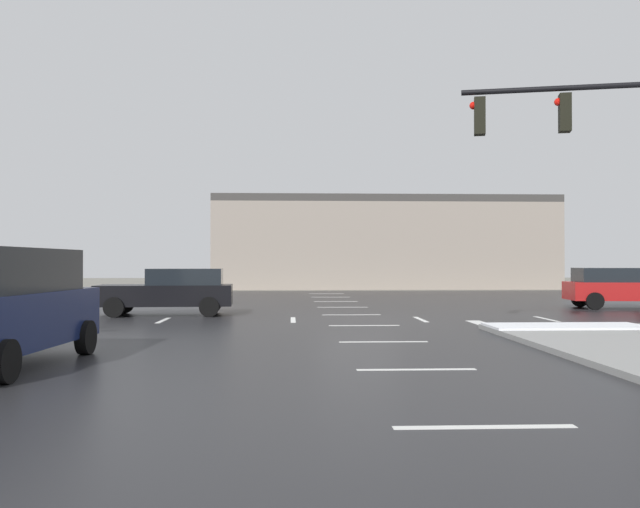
{
  "coord_description": "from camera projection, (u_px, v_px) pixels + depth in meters",
  "views": [
    {
      "loc": [
        -2.11,
        -21.36,
        1.8
      ],
      "look_at": [
        -0.86,
        6.74,
        2.16
      ],
      "focal_mm": 38.56,
      "sensor_mm": 36.0,
      "label": 1
    }
  ],
  "objects": [
    {
      "name": "strip_building_background",
      "position": [
        381.0,
        243.0,
        49.47
      ],
      "size": [
        23.62,
        8.0,
        6.39
      ],
      "color": "gray",
      "rests_on": "ground_plane"
    },
    {
      "name": "ground_plane",
      "position": [
        357.0,
        320.0,
        21.41
      ],
      "size": [
        120.0,
        120.0,
        0.0
      ],
      "primitive_type": "plane",
      "color": "slate"
    },
    {
      "name": "sedan_black",
      "position": [
        171.0,
        291.0,
        23.32
      ],
      "size": [
        4.61,
        2.22,
        1.58
      ],
      "rotation": [
        0.0,
        0.0,
        3.2
      ],
      "color": "black",
      "rests_on": "road_asphalt"
    },
    {
      "name": "sedan_red",
      "position": [
        622.0,
        287.0,
        26.74
      ],
      "size": [
        4.67,
        2.41,
        1.58
      ],
      "rotation": [
        0.0,
        0.0,
        -0.11
      ],
      "color": "#B21919",
      "rests_on": "road_asphalt"
    },
    {
      "name": "road_asphalt",
      "position": [
        357.0,
        320.0,
        21.41
      ],
      "size": [
        44.0,
        44.0,
        0.02
      ],
      "primitive_type": "cube",
      "color": "#232326",
      "rests_on": "ground_plane"
    },
    {
      "name": "traffic_signal_mast",
      "position": [
        601.0,
        159.0,
        16.99
      ],
      "size": [
        4.65,
        1.36,
        6.44
      ],
      "rotation": [
        0.0,
        0.0,
        2.9
      ],
      "color": "black",
      "rests_on": "sidewalk_corner"
    },
    {
      "name": "lane_markings",
      "position": [
        403.0,
        323.0,
        20.09
      ],
      "size": [
        36.15,
        36.15,
        0.01
      ],
      "color": "silver",
      "rests_on": "road_asphalt"
    },
    {
      "name": "snow_strip_curbside",
      "position": [
        566.0,
        326.0,
        17.64
      ],
      "size": [
        4.0,
        1.6,
        0.06
      ],
      "primitive_type": "cube",
      "color": "white",
      "rests_on": "sidewalk_corner"
    }
  ]
}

